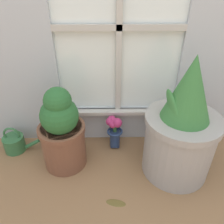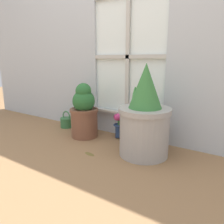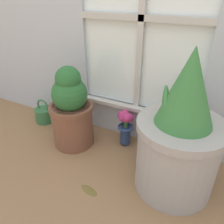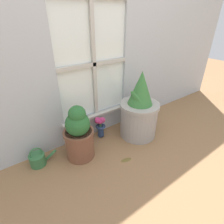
{
  "view_description": "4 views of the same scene",
  "coord_description": "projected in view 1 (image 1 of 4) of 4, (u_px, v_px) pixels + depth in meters",
  "views": [
    {
      "loc": [
        -0.06,
        -0.75,
        1.07
      ],
      "look_at": [
        -0.04,
        0.34,
        0.36
      ],
      "focal_mm": 35.0,
      "sensor_mm": 36.0,
      "label": 1
    },
    {
      "loc": [
        1.06,
        -1.33,
        0.77
      ],
      "look_at": [
        -0.03,
        0.31,
        0.29
      ],
      "focal_mm": 35.0,
      "sensor_mm": 36.0,
      "label": 2
    },
    {
      "loc": [
        0.45,
        -0.69,
        0.93
      ],
      "look_at": [
        -0.05,
        0.29,
        0.32
      ],
      "focal_mm": 35.0,
      "sensor_mm": 36.0,
      "label": 3
    },
    {
      "loc": [
        -0.86,
        -0.95,
        1.22
      ],
      "look_at": [
        0.04,
        0.3,
        0.35
      ],
      "focal_mm": 28.0,
      "sensor_mm": 36.0,
      "label": 4
    }
  ],
  "objects": [
    {
      "name": "flower_vase",
      "position": [
        114.0,
        128.0,
        1.48
      ],
      "size": [
        0.12,
        0.11,
        0.26
      ],
      "color": "navy",
      "rests_on": "ground_plane"
    },
    {
      "name": "potted_plant_right",
      "position": [
        181.0,
        130.0,
        1.23
      ],
      "size": [
        0.42,
        0.42,
        0.75
      ],
      "color": "#9E9993",
      "rests_on": "ground_plane"
    },
    {
      "name": "potted_plant_left",
      "position": [
        62.0,
        132.0,
        1.31
      ],
      "size": [
        0.28,
        0.28,
        0.55
      ],
      "color": "brown",
      "rests_on": "ground_plane"
    },
    {
      "name": "ground_plane",
      "position": [
        121.0,
        198.0,
        1.22
      ],
      "size": [
        10.0,
        10.0,
        0.0
      ],
      "primitive_type": "plane",
      "color": "olive"
    },
    {
      "name": "fallen_leaf",
      "position": [
        116.0,
        203.0,
        1.19
      ],
      "size": [
        0.12,
        0.07,
        0.01
      ],
      "color": "brown",
      "rests_on": "ground_plane"
    },
    {
      "name": "watering_can",
      "position": [
        15.0,
        143.0,
        1.51
      ],
      "size": [
        0.25,
        0.14,
        0.19
      ],
      "color": "#336B3D",
      "rests_on": "ground_plane"
    }
  ]
}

